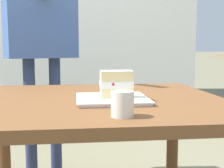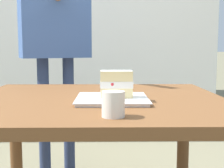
% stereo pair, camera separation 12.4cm
% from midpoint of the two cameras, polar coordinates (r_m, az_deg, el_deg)
% --- Properties ---
extents(patio_table, '(1.12, 1.01, 0.70)m').
position_cam_midpoint_polar(patio_table, '(1.35, -0.21, -6.72)').
color(patio_table, brown).
rests_on(patio_table, ground).
extents(dessert_plate, '(0.29, 0.29, 0.02)m').
position_cam_midpoint_polar(dessert_plate, '(1.25, 2.85, -2.87)').
color(dessert_plate, white).
rests_on(dessert_plate, patio_table).
extents(cake_slice, '(0.13, 0.08, 0.11)m').
position_cam_midpoint_polar(cake_slice, '(1.24, 3.69, -0.00)').
color(cake_slice, '#EAD18C').
rests_on(cake_slice, dessert_plate).
extents(dessert_fork, '(0.04, 0.17, 0.01)m').
position_cam_midpoint_polar(dessert_fork, '(1.48, 2.10, -1.55)').
color(dessert_fork, silver).
rests_on(dessert_fork, patio_table).
extents(coffee_cup, '(0.07, 0.07, 0.08)m').
position_cam_midpoint_polar(coffee_cup, '(0.96, 3.94, -3.73)').
color(coffee_cup, silver).
rests_on(coffee_cup, patio_table).
extents(diner_person, '(0.50, 0.65, 1.69)m').
position_cam_midpoint_polar(diner_person, '(2.13, -9.02, 12.28)').
color(diner_person, navy).
rests_on(diner_person, ground).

